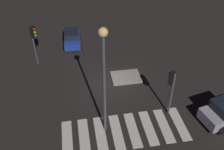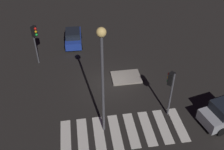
{
  "view_description": "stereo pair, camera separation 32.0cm",
  "coord_description": "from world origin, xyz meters",
  "px_view_note": "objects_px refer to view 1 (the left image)",
  "views": [
    {
      "loc": [
        -2.98,
        -17.08,
        14.26
      ],
      "look_at": [
        0.0,
        0.0,
        1.0
      ],
      "focal_mm": 41.8,
      "sensor_mm": 36.0,
      "label": 1
    },
    {
      "loc": [
        -2.66,
        -17.13,
        14.26
      ],
      "look_at": [
        0.0,
        0.0,
        1.0
      ],
      "focal_mm": 41.8,
      "sensor_mm": 36.0,
      "label": 2
    }
  ],
  "objects_px": {
    "car_blue": "(72,38)",
    "traffic_light_east": "(171,83)",
    "traffic_light_west": "(34,37)",
    "traffic_island": "(126,77)",
    "street_lamp": "(104,67)"
  },
  "relations": [
    {
      "from": "car_blue",
      "to": "traffic_light_east",
      "type": "bearing_deg",
      "value": -148.38
    },
    {
      "from": "traffic_light_west",
      "to": "street_lamp",
      "type": "distance_m",
      "value": 10.64
    },
    {
      "from": "car_blue",
      "to": "traffic_island",
      "type": "bearing_deg",
      "value": -144.94
    },
    {
      "from": "traffic_island",
      "to": "traffic_light_east",
      "type": "distance_m",
      "value": 5.83
    },
    {
      "from": "traffic_light_east",
      "to": "traffic_light_west",
      "type": "bearing_deg",
      "value": 9.03
    },
    {
      "from": "traffic_light_east",
      "to": "traffic_light_west",
      "type": "relative_size",
      "value": 0.96
    },
    {
      "from": "car_blue",
      "to": "street_lamp",
      "type": "distance_m",
      "value": 13.12
    },
    {
      "from": "traffic_light_west",
      "to": "car_blue",
      "type": "bearing_deg",
      "value": 76.63
    },
    {
      "from": "traffic_light_west",
      "to": "street_lamp",
      "type": "height_order",
      "value": "street_lamp"
    },
    {
      "from": "traffic_light_east",
      "to": "traffic_light_west",
      "type": "height_order",
      "value": "traffic_light_west"
    },
    {
      "from": "car_blue",
      "to": "traffic_light_east",
      "type": "relative_size",
      "value": 1.03
    },
    {
      "from": "car_blue",
      "to": "traffic_light_west",
      "type": "relative_size",
      "value": 0.99
    },
    {
      "from": "traffic_light_west",
      "to": "street_lamp",
      "type": "bearing_deg",
      "value": -27.6
    },
    {
      "from": "car_blue",
      "to": "traffic_light_east",
      "type": "distance_m",
      "value": 13.19
    },
    {
      "from": "traffic_island",
      "to": "traffic_light_east",
      "type": "bearing_deg",
      "value": -65.57
    }
  ]
}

